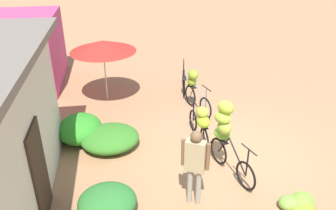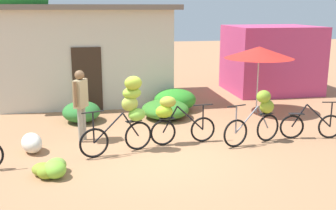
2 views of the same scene
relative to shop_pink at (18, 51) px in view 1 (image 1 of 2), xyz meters
The scene contains 12 objects.
ground_plane 8.30m from the shop_pink, 131.29° to the right, with size 60.00×60.00×0.00m, color #A77550.
shop_pink is the anchor object (origin of this frame).
hedge_bush_front_left 7.82m from the shop_pink, 156.15° to the right, with size 1.07×1.18×0.58m, color #2E7430.
hedge_bush_front_right 5.74m from the shop_pink, 145.84° to the right, with size 1.39×1.52×0.52m, color #367926.
hedge_bush_mid 4.94m from the shop_pink, 150.62° to the right, with size 1.33×1.18×0.70m, color #308E26.
market_umbrella 3.60m from the shop_pink, 120.30° to the right, with size 2.10×2.10×2.04m.
bicycle_near_pile 8.37m from the shop_pink, 135.53° to the right, with size 1.64×0.70×1.72m.
bicycle_center_loaded 7.44m from the shop_pink, 131.64° to the right, with size 1.61×0.35×1.17m.
bicycle_by_shop 6.51m from the shop_pink, 116.24° to the right, with size 1.58×0.57×1.28m.
bicycle_rightmost 6.00m from the shop_pink, 104.27° to the right, with size 1.55×0.31×0.94m.
banana_pile_on_ground 10.37m from the shop_pink, 137.38° to the right, with size 0.83×0.84×0.34m.
person_vendor 8.59m from the shop_pink, 145.10° to the right, with size 0.36×0.53×1.75m.
Camera 1 is at (-7.02, 2.58, 5.13)m, focal length 36.79 mm.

